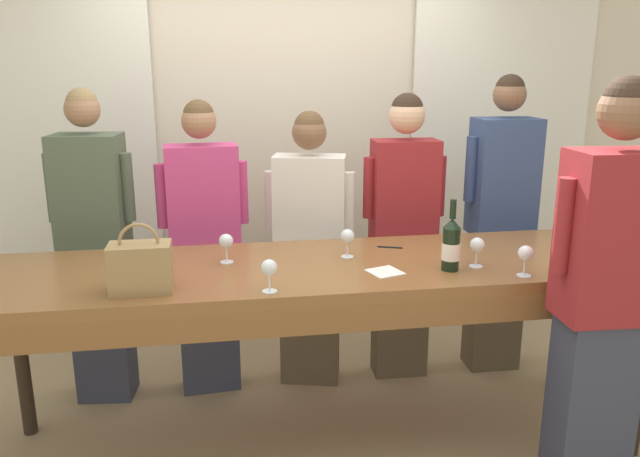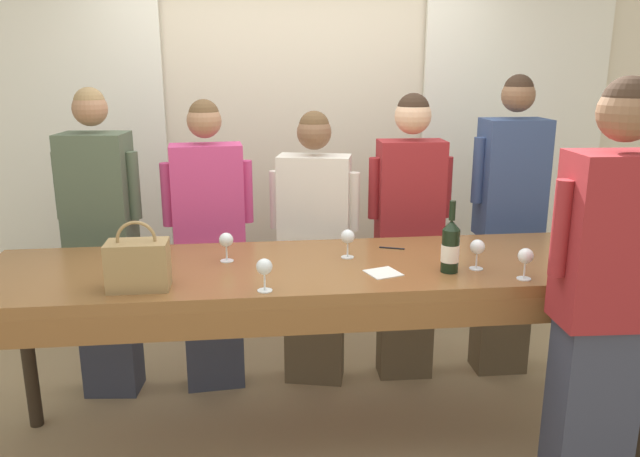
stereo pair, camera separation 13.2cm
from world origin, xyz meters
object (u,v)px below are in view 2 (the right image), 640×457
wine_glass_center_mid (264,268)px  host_pouring (604,301)px  tasting_bar (323,282)px  guest_olive_jacket (103,244)px  handbag (138,264)px  wine_glass_center_left (477,248)px  guest_striped_shirt (408,234)px  wine_glass_back_left (348,238)px  wine_glass_front_left (526,257)px  guest_pink_top (210,245)px  wine_bottle (450,247)px  guest_cream_sweater (314,248)px  wine_glass_front_mid (226,241)px  wine_glass_front_right (599,239)px  guest_navy_coat (508,226)px

wine_glass_center_mid → host_pouring: 1.37m
tasting_bar → guest_olive_jacket: size_ratio=1.79×
handbag → wine_glass_center_left: size_ratio=2.09×
guest_olive_jacket → guest_striped_shirt: guest_olive_jacket is taller
handbag → host_pouring: (1.86, -0.36, -0.11)m
handbag → wine_glass_back_left: size_ratio=2.09×
guest_striped_shirt → wine_glass_front_left: bearing=-75.3°
wine_glass_front_left → host_pouring: size_ratio=0.08×
wine_glass_back_left → host_pouring: (0.93, -0.68, -0.10)m
handbag → wine_glass_back_left: (0.94, 0.33, -0.01)m
wine_glass_center_left → host_pouring: 0.58m
guest_striped_shirt → guest_pink_top: bearing=-180.0°
wine_glass_back_left → guest_pink_top: bearing=139.7°
tasting_bar → wine_glass_front_left: (0.85, -0.29, 0.18)m
wine_glass_back_left → guest_striped_shirt: bearing=52.2°
wine_bottle → guest_striped_shirt: guest_striped_shirt is taller
guest_olive_jacket → tasting_bar: bearing=-31.1°
handbag → guest_pink_top: bearing=75.5°
guest_cream_sweater → wine_glass_back_left: bearing=-80.5°
wine_glass_front_mid → wine_glass_back_left: size_ratio=1.00×
wine_glass_front_mid → wine_glass_front_right: (1.78, -0.18, 0.00)m
tasting_bar → wine_glass_front_left: bearing=-19.0°
wine_glass_front_mid → wine_glass_front_right: bearing=-5.7°
tasting_bar → handbag: 0.85m
handbag → guest_navy_coat: size_ratio=0.16×
wine_glass_back_left → guest_pink_top: 0.94m
guest_olive_jacket → host_pouring: bearing=-29.9°
wine_bottle → guest_pink_top: guest_pink_top is taller
wine_bottle → wine_glass_center_left: (0.14, 0.02, -0.02)m
guest_olive_jacket → guest_cream_sweater: size_ratio=1.08×
tasting_bar → guest_striped_shirt: 0.92m
tasting_bar → wine_bottle: (0.56, -0.16, 0.20)m
guest_cream_sweater → wine_glass_front_left: bearing=-50.5°
tasting_bar → wine_glass_center_mid: size_ratio=22.41×
wine_bottle → tasting_bar: bearing=164.1°
wine_bottle → host_pouring: (0.50, -0.42, -0.12)m
tasting_bar → handbag: size_ratio=10.72×
wine_glass_center_left → wine_glass_center_mid: same height
guest_pink_top → guest_striped_shirt: (1.16, 0.00, 0.03)m
wine_glass_back_left → guest_cream_sweater: size_ratio=0.09×
wine_glass_front_right → wine_bottle: bearing=-172.8°
guest_navy_coat → host_pouring: host_pouring is taller
tasting_bar → wine_glass_front_mid: 0.50m
wine_glass_center_mid → wine_glass_back_left: (0.41, 0.42, 0.00)m
handbag → wine_glass_center_mid: size_ratio=2.09×
wine_glass_front_left → wine_glass_front_mid: (-1.30, 0.41, 0.00)m
wine_glass_center_left → wine_glass_back_left: (-0.56, 0.24, -0.00)m
wine_glass_center_mid → guest_cream_sweater: (0.32, 1.01, -0.22)m
wine_bottle → guest_striped_shirt: bearing=87.7°
handbag → guest_pink_top: 0.97m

